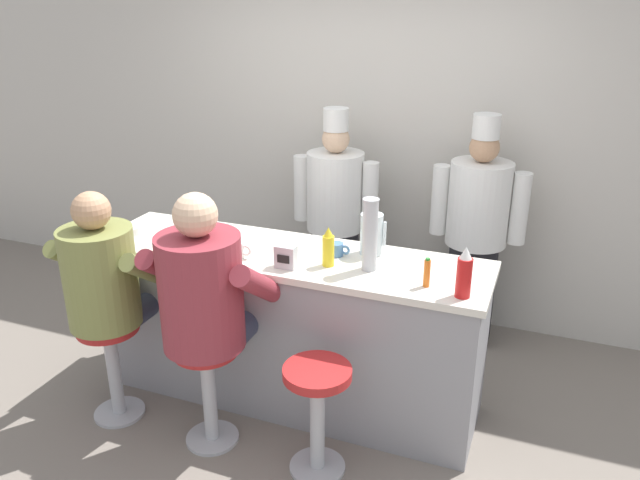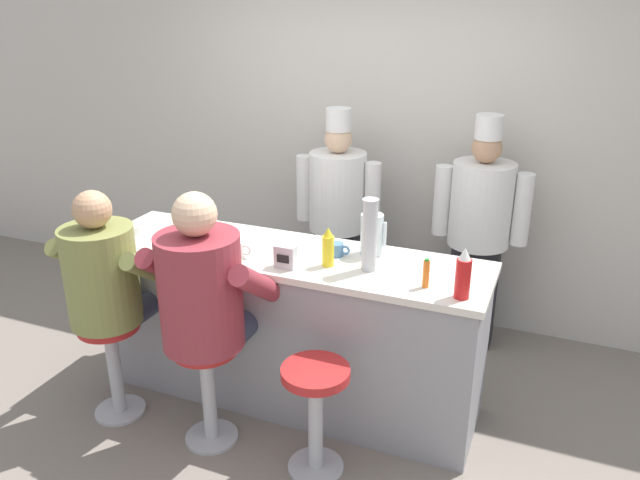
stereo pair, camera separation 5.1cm
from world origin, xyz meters
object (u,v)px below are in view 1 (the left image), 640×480
coffee_mug_white (238,250)px  diner_seated_olive (106,283)px  empty_stool_round (317,403)px  cook_in_whites_far (477,223)px  coffee_mug_blue (337,249)px  cup_stack_steel (370,235)px  ketchup_bottle_red (464,274)px  cereal_bowl (132,229)px  cook_in_whites_near (335,210)px  hot_sauce_bottle_orange (427,273)px  napkin_dispenser_chrome (286,257)px  water_pitcher_clear (372,234)px  mustard_bottle_yellow (328,248)px  breakfast_plate (184,245)px  diner_seated_maroon (206,296)px

coffee_mug_white → diner_seated_olive: 0.76m
empty_stool_round → cook_in_whites_far: cook_in_whites_far is taller
coffee_mug_blue → cup_stack_steel: bearing=-27.1°
ketchup_bottle_red → cook_in_whites_far: bearing=94.7°
cereal_bowl → cook_in_whites_near: cook_in_whites_near is taller
ketchup_bottle_red → hot_sauce_bottle_orange: ketchup_bottle_red is taller
cook_in_whites_near → cereal_bowl: bearing=-131.5°
cereal_bowl → empty_stool_round: cereal_bowl is taller
coffee_mug_blue → coffee_mug_white: bearing=-156.1°
napkin_dispenser_chrome → water_pitcher_clear: bearing=44.0°
cook_in_whites_near → mustard_bottle_yellow: bearing=-71.9°
breakfast_plate → coffee_mug_white: size_ratio=1.90×
cereal_bowl → diner_seated_maroon: bearing=-29.9°
ketchup_bottle_red → napkin_dispenser_chrome: (-0.95, 0.00, -0.06)m
cereal_bowl → diner_seated_olive: (0.15, -0.46, -0.14)m
cereal_bowl → diner_seated_olive: bearing=-71.8°
hot_sauce_bottle_orange → breakfast_plate: hot_sauce_bottle_orange is taller
napkin_dispenser_chrome → cook_in_whites_far: size_ratio=0.08×
cook_in_whites_far → ketchup_bottle_red: bearing=-85.3°
ketchup_bottle_red → coffee_mug_white: bearing=178.4°
diner_seated_olive → diner_seated_maroon: size_ratio=0.95×
hot_sauce_bottle_orange → cereal_bowl: bearing=177.3°
coffee_mug_white → cereal_bowl: bearing=172.7°
breakfast_plate → hot_sauce_bottle_orange: bearing=-0.3°
mustard_bottle_yellow → coffee_mug_blue: (-0.00, 0.15, -0.07)m
ketchup_bottle_red → mustard_bottle_yellow: size_ratio=1.18×
mustard_bottle_yellow → napkin_dispenser_chrome: (-0.20, -0.11, -0.04)m
mustard_bottle_yellow → cup_stack_steel: cup_stack_steel is taller
coffee_mug_blue → cook_in_whites_near: 1.03m
diner_seated_olive → cook_in_whites_near: cook_in_whites_near is taller
ketchup_bottle_red → breakfast_plate: size_ratio=1.06×
breakfast_plate → cereal_bowl: (-0.43, 0.08, 0.01)m
diner_seated_olive → cook_in_whites_near: 1.74m
mustard_bottle_yellow → cook_in_whites_near: 1.17m
hot_sauce_bottle_orange → cereal_bowl: 1.87m
breakfast_plate → diner_seated_olive: size_ratio=0.18×
empty_stool_round → cook_in_whites_near: bearing=107.0°
ketchup_bottle_red → cup_stack_steel: size_ratio=0.66×
breakfast_plate → cup_stack_steel: size_ratio=0.63×
napkin_dispenser_chrome → cook_in_whites_near: 1.23m
cereal_bowl → diner_seated_maroon: size_ratio=0.10×
diner_seated_olive → cook_in_whites_near: (0.80, 1.54, 0.04)m
breakfast_plate → diner_seated_olive: (-0.27, -0.38, -0.13)m
breakfast_plate → ketchup_bottle_red: bearing=-1.9°
napkin_dispenser_chrome → cook_in_whites_near: size_ratio=0.08×
cup_stack_steel → cereal_bowl: bearing=-179.7°
coffee_mug_white → empty_stool_round: (0.63, -0.39, -0.60)m
hot_sauce_bottle_orange → empty_stool_round: (-0.44, -0.41, -0.63)m
mustard_bottle_yellow → coffee_mug_blue: size_ratio=1.83×
water_pitcher_clear → empty_stool_round: size_ratio=0.38×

